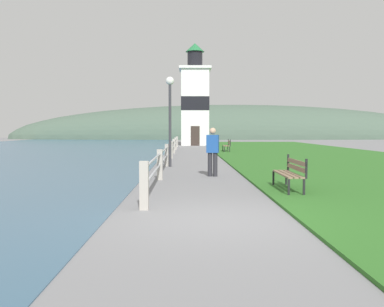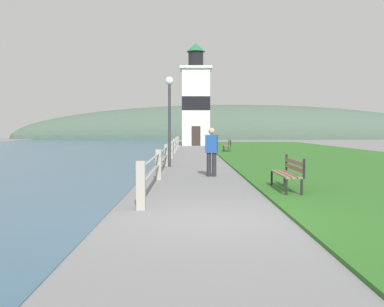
{
  "view_description": "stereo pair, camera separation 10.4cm",
  "coord_description": "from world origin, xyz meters",
  "px_view_note": "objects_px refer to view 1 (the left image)",
  "views": [
    {
      "loc": [
        -0.52,
        -7.71,
        1.65
      ],
      "look_at": [
        -0.19,
        16.26,
        0.3
      ],
      "focal_mm": 40.0,
      "sensor_mm": 36.0,
      "label": 1
    },
    {
      "loc": [
        -0.41,
        -7.71,
        1.65
      ],
      "look_at": [
        -0.19,
        16.26,
        0.3
      ],
      "focal_mm": 40.0,
      "sensor_mm": 36.0,
      "label": 2
    }
  ],
  "objects_px": {
    "park_bench_midway": "(227,145)",
    "lamp_post": "(170,105)",
    "person_strolling": "(213,150)",
    "lighthouse": "(195,101)",
    "park_bench_near": "(291,171)"
  },
  "relations": [
    {
      "from": "park_bench_midway",
      "to": "lamp_post",
      "type": "distance_m",
      "value": 12.95
    },
    {
      "from": "park_bench_near",
      "to": "lamp_post",
      "type": "xyz_separation_m",
      "value": [
        -3.49,
        7.66,
        2.2
      ]
    },
    {
      "from": "lighthouse",
      "to": "person_strolling",
      "type": "xyz_separation_m",
      "value": [
        0.01,
        -29.92,
        -3.65
      ]
    },
    {
      "from": "park_bench_midway",
      "to": "lamp_post",
      "type": "xyz_separation_m",
      "value": [
        -3.71,
        -12.2,
        2.2
      ]
    },
    {
      "from": "park_bench_near",
      "to": "person_strolling",
      "type": "distance_m",
      "value": 4.18
    },
    {
      "from": "park_bench_midway",
      "to": "lighthouse",
      "type": "height_order",
      "value": "lighthouse"
    },
    {
      "from": "park_bench_near",
      "to": "person_strolling",
      "type": "relative_size",
      "value": 1.15
    },
    {
      "from": "park_bench_near",
      "to": "person_strolling",
      "type": "height_order",
      "value": "person_strolling"
    },
    {
      "from": "park_bench_near",
      "to": "lighthouse",
      "type": "relative_size",
      "value": 0.18
    },
    {
      "from": "park_bench_midway",
      "to": "person_strolling",
      "type": "xyz_separation_m",
      "value": [
        -2.07,
        -16.14,
        0.39
      ]
    },
    {
      "from": "park_bench_midway",
      "to": "person_strolling",
      "type": "height_order",
      "value": "person_strolling"
    },
    {
      "from": "lamp_post",
      "to": "person_strolling",
      "type": "bearing_deg",
      "value": -67.37
    },
    {
      "from": "person_strolling",
      "to": "park_bench_midway",
      "type": "bearing_deg",
      "value": 5.94
    },
    {
      "from": "park_bench_midway",
      "to": "lamp_post",
      "type": "bearing_deg",
      "value": 74.05
    },
    {
      "from": "park_bench_near",
      "to": "park_bench_midway",
      "type": "xyz_separation_m",
      "value": [
        0.23,
        19.87,
        -0.0
      ]
    }
  ]
}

